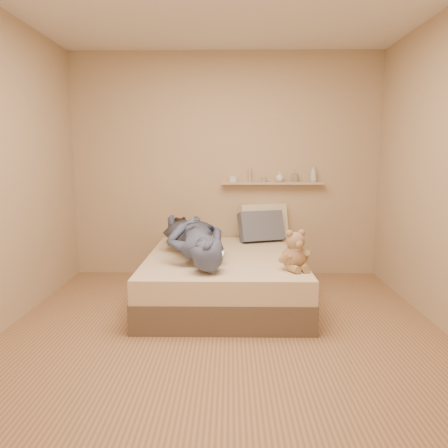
{
  "coord_description": "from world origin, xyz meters",
  "views": [
    {
      "loc": [
        0.06,
        -3.27,
        1.41
      ],
      "look_at": [
        0.0,
        0.65,
        0.8
      ],
      "focal_mm": 35.0,
      "sensor_mm": 36.0,
      "label": 1
    }
  ],
  "objects_px": {
    "pillow_cream": "(263,222)",
    "pillow_grey": "(261,227)",
    "dark_plush": "(180,231)",
    "wall_shelf": "(272,183)",
    "teddy_bear": "(295,253)",
    "person": "(193,237)",
    "bed": "(224,277)",
    "game_console": "(215,254)"
  },
  "relations": [
    {
      "from": "pillow_cream",
      "to": "pillow_grey",
      "type": "relative_size",
      "value": 1.1
    },
    {
      "from": "dark_plush",
      "to": "wall_shelf",
      "type": "height_order",
      "value": "wall_shelf"
    },
    {
      "from": "teddy_bear",
      "to": "person",
      "type": "bearing_deg",
      "value": 150.25
    },
    {
      "from": "wall_shelf",
      "to": "teddy_bear",
      "type": "bearing_deg",
      "value": -87.76
    },
    {
      "from": "pillow_grey",
      "to": "person",
      "type": "relative_size",
      "value": 0.31
    },
    {
      "from": "dark_plush",
      "to": "person",
      "type": "height_order",
      "value": "person"
    },
    {
      "from": "person",
      "to": "bed",
      "type": "bearing_deg",
      "value": 175.93
    },
    {
      "from": "wall_shelf",
      "to": "pillow_grey",
      "type": "bearing_deg",
      "value": -123.05
    },
    {
      "from": "dark_plush",
      "to": "teddy_bear",
      "type": "bearing_deg",
      "value": -47.05
    },
    {
      "from": "bed",
      "to": "person",
      "type": "distance_m",
      "value": 0.52
    },
    {
      "from": "teddy_bear",
      "to": "dark_plush",
      "type": "height_order",
      "value": "teddy_bear"
    },
    {
      "from": "dark_plush",
      "to": "pillow_cream",
      "type": "relative_size",
      "value": 0.52
    },
    {
      "from": "teddy_bear",
      "to": "person",
      "type": "height_order",
      "value": "person"
    },
    {
      "from": "teddy_bear",
      "to": "pillow_cream",
      "type": "relative_size",
      "value": 0.64
    },
    {
      "from": "bed",
      "to": "wall_shelf",
      "type": "distance_m",
      "value": 1.38
    },
    {
      "from": "pillow_grey",
      "to": "wall_shelf",
      "type": "height_order",
      "value": "wall_shelf"
    },
    {
      "from": "pillow_cream",
      "to": "pillow_grey",
      "type": "xyz_separation_m",
      "value": [
        -0.03,
        -0.14,
        -0.03
      ]
    },
    {
      "from": "wall_shelf",
      "to": "person",
      "type": "bearing_deg",
      "value": -131.58
    },
    {
      "from": "bed",
      "to": "dark_plush",
      "type": "distance_m",
      "value": 0.88
    },
    {
      "from": "person",
      "to": "wall_shelf",
      "type": "distance_m",
      "value": 1.36
    },
    {
      "from": "game_console",
      "to": "pillow_grey",
      "type": "height_order",
      "value": "pillow_grey"
    },
    {
      "from": "pillow_grey",
      "to": "person",
      "type": "distance_m",
      "value": 1.02
    },
    {
      "from": "teddy_bear",
      "to": "dark_plush",
      "type": "xyz_separation_m",
      "value": [
        -1.12,
        1.2,
        -0.02
      ]
    },
    {
      "from": "teddy_bear",
      "to": "wall_shelf",
      "type": "bearing_deg",
      "value": 92.24
    },
    {
      "from": "game_console",
      "to": "person",
      "type": "height_order",
      "value": "person"
    },
    {
      "from": "game_console",
      "to": "bed",
      "type": "bearing_deg",
      "value": 82.91
    },
    {
      "from": "pillow_grey",
      "to": "wall_shelf",
      "type": "bearing_deg",
      "value": 56.95
    },
    {
      "from": "bed",
      "to": "game_console",
      "type": "relative_size",
      "value": 11.22
    },
    {
      "from": "teddy_bear",
      "to": "person",
      "type": "distance_m",
      "value": 1.05
    },
    {
      "from": "game_console",
      "to": "teddy_bear",
      "type": "bearing_deg",
      "value": 1.37
    },
    {
      "from": "game_console",
      "to": "pillow_grey",
      "type": "xyz_separation_m",
      "value": [
        0.48,
        1.27,
        0.03
      ]
    },
    {
      "from": "pillow_grey",
      "to": "person",
      "type": "bearing_deg",
      "value": -133.75
    },
    {
      "from": "teddy_bear",
      "to": "dark_plush",
      "type": "distance_m",
      "value": 1.64
    },
    {
      "from": "game_console",
      "to": "dark_plush",
      "type": "relative_size",
      "value": 0.59
    },
    {
      "from": "bed",
      "to": "person",
      "type": "height_order",
      "value": "person"
    },
    {
      "from": "bed",
      "to": "pillow_grey",
      "type": "distance_m",
      "value": 0.89
    },
    {
      "from": "dark_plush",
      "to": "person",
      "type": "distance_m",
      "value": 0.71
    },
    {
      "from": "dark_plush",
      "to": "game_console",
      "type": "bearing_deg",
      "value": -70.3
    },
    {
      "from": "pillow_grey",
      "to": "game_console",
      "type": "bearing_deg",
      "value": -110.65
    },
    {
      "from": "dark_plush",
      "to": "person",
      "type": "relative_size",
      "value": 0.18
    },
    {
      "from": "teddy_bear",
      "to": "pillow_cream",
      "type": "distance_m",
      "value": 1.41
    },
    {
      "from": "pillow_grey",
      "to": "teddy_bear",
      "type": "bearing_deg",
      "value": -80.95
    }
  ]
}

